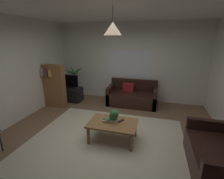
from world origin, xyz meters
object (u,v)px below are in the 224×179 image
at_px(pendant_lamp, 113,29).
at_px(couch_right_side, 220,158).
at_px(potted_palm_corner, 75,84).
at_px(book_on_table_2, 107,119).
at_px(remote_on_table_0, 121,121).
at_px(bookshelf_corner, 54,86).
at_px(book_on_table_1, 107,120).
at_px(tv_stand, 70,94).
at_px(potted_plant_on_table, 114,116).
at_px(couch_under_window, 132,97).
at_px(coffee_table, 113,125).
at_px(book_on_table_0, 106,121).
at_px(tv, 68,81).

bearing_deg(pendant_lamp, couch_right_side, -11.27).
bearing_deg(couch_right_side, potted_palm_corner, -124.15).
bearing_deg(potted_palm_corner, book_on_table_2, -49.69).
bearing_deg(remote_on_table_0, bookshelf_corner, 1.60).
distance_m(book_on_table_1, potted_palm_corner, 3.18).
bearing_deg(potted_palm_corner, tv_stand, -86.42).
bearing_deg(potted_palm_corner, potted_plant_on_table, -47.60).
distance_m(couch_under_window, bookshelf_corner, 2.62).
distance_m(coffee_table, bookshelf_corner, 2.73).
relative_size(book_on_table_0, potted_plant_on_table, 0.50).
xyz_separation_m(book_on_table_0, potted_plant_on_table, (0.16, 0.01, 0.14)).
bearing_deg(potted_plant_on_table, book_on_table_1, -177.54).
bearing_deg(book_on_table_0, couch_under_window, 83.90).
distance_m(book_on_table_1, tv, 2.80).
xyz_separation_m(couch_right_side, book_on_table_1, (-2.10, 0.39, 0.20)).
bearing_deg(remote_on_table_0, pendant_lamp, 60.71).
xyz_separation_m(coffee_table, book_on_table_1, (-0.14, 0.00, 0.11)).
relative_size(couch_under_window, book_on_table_2, 10.67).
bearing_deg(bookshelf_corner, pendant_lamp, -29.96).
bearing_deg(tv, couch_right_side, -29.19).
xyz_separation_m(book_on_table_1, tv, (-2.03, 1.91, 0.27)).
xyz_separation_m(potted_plant_on_table, tv_stand, (-2.18, 1.93, -0.34)).
bearing_deg(book_on_table_0, potted_plant_on_table, 2.93).
bearing_deg(bookshelf_corner, potted_palm_corner, 81.82).
height_order(tv, pendant_lamp, pendant_lamp).
bearing_deg(book_on_table_2, coffee_table, 1.76).
relative_size(coffee_table, book_on_table_0, 6.81).
distance_m(couch_right_side, potted_palm_corner, 5.03).
xyz_separation_m(couch_right_side, pendant_lamp, (-1.97, 0.39, 2.07)).
bearing_deg(couch_under_window, tv_stand, -173.32).
bearing_deg(bookshelf_corner, remote_on_table_0, -26.43).
height_order(coffee_table, remote_on_table_0, remote_on_table_0).
bearing_deg(book_on_table_2, tv, 136.68).
xyz_separation_m(book_on_table_0, book_on_table_2, (0.02, -0.00, 0.05)).
height_order(book_on_table_0, tv_stand, tv_stand).
distance_m(couch_right_side, book_on_table_2, 2.14).
bearing_deg(potted_palm_corner, couch_right_side, -34.15).
bearing_deg(tv, potted_plant_on_table, -41.16).
distance_m(coffee_table, pendant_lamp, 1.98).
relative_size(book_on_table_1, tv_stand, 0.17).
bearing_deg(coffee_table, book_on_table_0, -179.91).
bearing_deg(book_on_table_1, remote_on_table_0, 19.09).
bearing_deg(book_on_table_1, bookshelf_corner, 148.58).
distance_m(coffee_table, book_on_table_0, 0.17).
distance_m(coffee_table, book_on_table_2, 0.18).
bearing_deg(pendant_lamp, potted_plant_on_table, 23.57).
distance_m(remote_on_table_0, pendant_lamp, 1.91).
distance_m(potted_palm_corner, pendant_lamp, 3.75).
xyz_separation_m(bookshelf_corner, pendant_lamp, (2.35, -1.35, 1.63)).
height_order(potted_plant_on_table, potted_palm_corner, potted_palm_corner).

